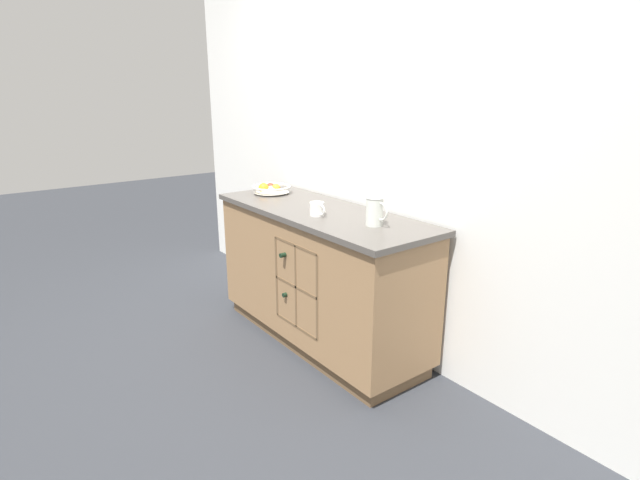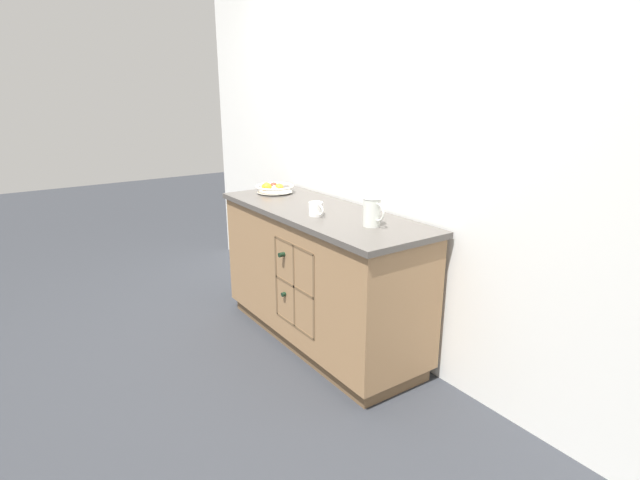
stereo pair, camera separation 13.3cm
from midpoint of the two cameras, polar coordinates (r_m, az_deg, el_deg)
ground_plane at (r=3.51m, az=1.10°, el=-11.26°), size 14.00×14.00×0.00m
back_wall at (r=3.33m, az=6.20°, el=10.24°), size 4.40×0.06×2.55m
kitchen_island at (r=3.31m, az=1.13°, el=-4.14°), size 1.67×0.61×0.92m
fruit_bowl at (r=3.69m, az=-4.23°, el=5.95°), size 0.28×0.28×0.08m
white_pitcher at (r=2.80m, az=7.34°, el=3.28°), size 0.15×0.10×0.16m
ceramic_mug at (r=3.02m, az=0.83°, el=3.55°), size 0.12×0.09×0.08m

